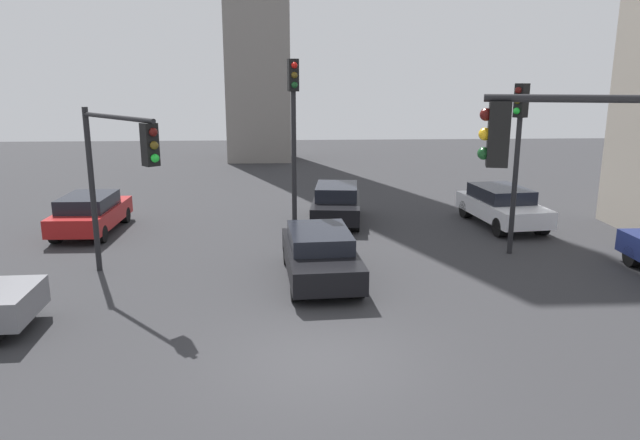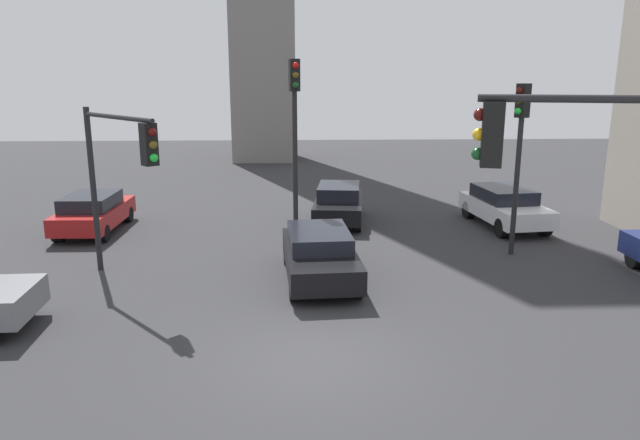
{
  "view_description": "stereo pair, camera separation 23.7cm",
  "coord_description": "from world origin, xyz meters",
  "views": [
    {
      "loc": [
        -0.57,
        -10.67,
        5.48
      ],
      "look_at": [
        0.34,
        5.8,
        1.45
      ],
      "focal_mm": 33.17,
      "sensor_mm": 36.0,
      "label": 1
    },
    {
      "loc": [
        -0.34,
        -10.69,
        5.48
      ],
      "look_at": [
        0.34,
        5.8,
        1.45
      ],
      "focal_mm": 33.17,
      "sensor_mm": 36.0,
      "label": 2
    }
  ],
  "objects": [
    {
      "name": "car_3",
      "position": [
        0.29,
        4.83,
        0.72
      ],
      "size": [
        2.12,
        4.49,
        1.37
      ],
      "rotation": [
        0.0,
        0.0,
        -1.51
      ],
      "color": "black",
      "rests_on": "ground_plane"
    },
    {
      "name": "car_2",
      "position": [
        -7.62,
        10.27,
        0.73
      ],
      "size": [
        1.88,
        4.18,
        1.4
      ],
      "rotation": [
        0.0,
        0.0,
        1.55
      ],
      "color": "maroon",
      "rests_on": "ground_plane"
    },
    {
      "name": "car_5",
      "position": [
        1.28,
        11.37,
        0.74
      ],
      "size": [
        2.2,
        4.17,
        1.42
      ],
      "rotation": [
        0.0,
        0.0,
        -1.68
      ],
      "color": "black",
      "rests_on": "ground_plane"
    },
    {
      "name": "traffic_light_2",
      "position": [
        6.42,
        6.93,
        3.66
      ],
      "size": [
        0.49,
        0.44,
        5.26
      ],
      "rotation": [
        0.0,
        0.0,
        -2.55
      ],
      "color": "black",
      "rests_on": "ground_plane"
    },
    {
      "name": "car_4",
      "position": [
        7.42,
        10.48,
        0.77
      ],
      "size": [
        2.38,
        4.49,
        1.44
      ],
      "rotation": [
        0.0,
        0.0,
        -1.45
      ],
      "color": "silver",
      "rests_on": "ground_plane"
    },
    {
      "name": "traffic_light_1",
      "position": [
        -4.86,
        4.56,
        3.39
      ],
      "size": [
        2.59,
        2.96,
        4.66
      ],
      "rotation": [
        0.0,
        0.0,
        -0.86
      ],
      "color": "black",
      "rests_on": "ground_plane"
    },
    {
      "name": "traffic_light_3",
      "position": [
        -0.35,
        8.48,
        4.13
      ],
      "size": [
        0.38,
        0.48,
        6.0
      ],
      "rotation": [
        0.0,
        0.0,
        -1.37
      ],
      "color": "black",
      "rests_on": "ground_plane"
    },
    {
      "name": "ground_plane",
      "position": [
        0.0,
        0.0,
        0.0
      ],
      "size": [
        82.57,
        82.57,
        0.0
      ],
      "primitive_type": "plane",
      "color": "#2D2D30"
    },
    {
      "name": "traffic_light_0",
      "position": [
        4.56,
        -2.18,
        3.9
      ],
      "size": [
        4.02,
        1.27,
        5.52
      ],
      "rotation": [
        0.0,
        0.0,
        2.88
      ],
      "color": "black",
      "rests_on": "ground_plane"
    }
  ]
}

